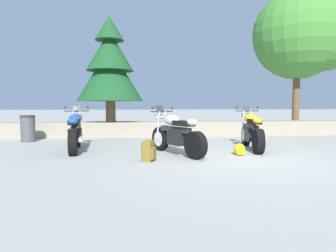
% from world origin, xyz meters
% --- Properties ---
extents(ground_plane, '(120.00, 120.00, 0.00)m').
position_xyz_m(ground_plane, '(0.00, 0.00, 0.00)').
color(ground_plane, '#A3A099').
extents(stone_wall, '(36.00, 0.80, 0.55)m').
position_xyz_m(stone_wall, '(0.00, 4.80, 0.28)').
color(stone_wall, gray).
rests_on(stone_wall, ground).
extents(motorcycle_blue_near_left, '(0.71, 2.06, 1.18)m').
position_xyz_m(motorcycle_blue_near_left, '(-3.90, 1.46, 0.49)').
color(motorcycle_blue_near_left, black).
rests_on(motorcycle_blue_near_left, ground).
extents(motorcycle_silver_centre, '(1.17, 1.89, 1.18)m').
position_xyz_m(motorcycle_silver_centre, '(-1.36, 0.67, 0.49)').
color(motorcycle_silver_centre, black).
rests_on(motorcycle_silver_centre, ground).
extents(motorcycle_yellow_far_right, '(0.69, 2.06, 1.18)m').
position_xyz_m(motorcycle_yellow_far_right, '(0.77, 1.21, 0.49)').
color(motorcycle_yellow_far_right, black).
rests_on(motorcycle_yellow_far_right, ground).
extents(rider_backpack, '(0.32, 0.34, 0.47)m').
position_xyz_m(rider_backpack, '(-2.05, -0.13, 0.24)').
color(rider_backpack, brown).
rests_on(rider_backpack, ground).
extents(rider_helmet, '(0.28, 0.28, 0.28)m').
position_xyz_m(rider_helmet, '(0.14, 0.38, 0.14)').
color(rider_helmet, yellow).
rests_on(rider_helmet, ground).
extents(pine_tree_far_left, '(2.40, 2.40, 3.87)m').
position_xyz_m(pine_tree_far_left, '(-3.28, 4.62, 2.63)').
color(pine_tree_far_left, brown).
rests_on(pine_tree_far_left, stone_wall).
extents(leafy_tree_mid_left, '(3.79, 3.61, 5.31)m').
position_xyz_m(leafy_tree_mid_left, '(4.41, 4.97, 3.97)').
color(leafy_tree_mid_left, brown).
rests_on(leafy_tree_mid_left, stone_wall).
extents(trash_bin, '(0.46, 0.46, 0.86)m').
position_xyz_m(trash_bin, '(-5.82, 3.46, 0.43)').
color(trash_bin, '#4C4C51').
rests_on(trash_bin, ground).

